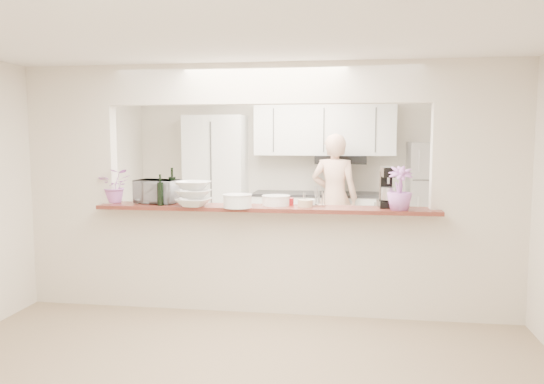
% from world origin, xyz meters
% --- Properties ---
extents(floor, '(6.00, 6.00, 0.00)m').
position_xyz_m(floor, '(0.00, 0.00, 0.00)').
color(floor, '#9C826A').
rests_on(floor, ground).
extents(tile_overlay, '(5.00, 2.90, 0.01)m').
position_xyz_m(tile_overlay, '(0.00, 1.55, 0.01)').
color(tile_overlay, silver).
rests_on(tile_overlay, floor).
extents(partition, '(5.00, 0.15, 2.50)m').
position_xyz_m(partition, '(0.00, 0.00, 1.48)').
color(partition, beige).
rests_on(partition, floor).
extents(bar_counter, '(3.40, 0.38, 1.09)m').
position_xyz_m(bar_counter, '(0.00, -0.00, 0.58)').
color(bar_counter, beige).
rests_on(bar_counter, floor).
extents(kitchen_cabinets, '(3.15, 0.62, 2.25)m').
position_xyz_m(kitchen_cabinets, '(-0.19, 2.72, 0.97)').
color(kitchen_cabinets, silver).
rests_on(kitchen_cabinets, floor).
extents(refrigerator, '(0.75, 0.70, 1.70)m').
position_xyz_m(refrigerator, '(2.05, 2.65, 0.85)').
color(refrigerator, '#ABABB0').
rests_on(refrigerator, floor).
extents(flower_left, '(0.39, 0.36, 0.36)m').
position_xyz_m(flower_left, '(-1.60, 0.01, 1.27)').
color(flower_left, '#D671C2').
rests_on(flower_left, bar_counter).
extents(wine_bottle_a, '(0.06, 0.06, 0.32)m').
position_xyz_m(wine_bottle_a, '(-1.05, -0.15, 1.21)').
color(wine_bottle_a, black).
rests_on(wine_bottle_a, bar_counter).
extents(wine_bottle_b, '(0.07, 0.07, 0.37)m').
position_xyz_m(wine_bottle_b, '(-1.00, 0.07, 1.23)').
color(wine_bottle_b, black).
rests_on(wine_bottle_b, bar_counter).
extents(toaster_oven, '(0.48, 0.36, 0.24)m').
position_xyz_m(toaster_oven, '(-1.15, 0.05, 1.21)').
color(toaster_oven, '#A6A7AB').
rests_on(toaster_oven, bar_counter).
extents(serving_bowls, '(0.38, 0.38, 0.25)m').
position_xyz_m(serving_bowls, '(-0.70, -0.17, 1.21)').
color(serving_bowls, silver).
rests_on(serving_bowls, bar_counter).
extents(plate_stack_a, '(0.29, 0.29, 0.13)m').
position_xyz_m(plate_stack_a, '(-0.25, -0.19, 1.16)').
color(plate_stack_a, white).
rests_on(plate_stack_a, bar_counter).
extents(plate_stack_b, '(0.29, 0.29, 0.10)m').
position_xyz_m(plate_stack_b, '(0.10, 0.03, 1.14)').
color(plate_stack_b, white).
rests_on(plate_stack_b, bar_counter).
extents(red_bowl, '(0.15, 0.15, 0.07)m').
position_xyz_m(red_bowl, '(0.20, 0.08, 1.12)').
color(red_bowl, maroon).
rests_on(red_bowl, bar_counter).
extents(tan_bowl, '(0.15, 0.15, 0.07)m').
position_xyz_m(tan_bowl, '(0.40, -0.03, 1.12)').
color(tan_bowl, '#C5B18B').
rests_on(tan_bowl, bar_counter).
extents(utensil_caddy, '(0.24, 0.17, 0.20)m').
position_xyz_m(utensil_caddy, '(0.48, 0.05, 1.17)').
color(utensil_caddy, silver).
rests_on(utensil_caddy, bar_counter).
extents(stand_mixer, '(0.19, 0.28, 0.40)m').
position_xyz_m(stand_mixer, '(1.20, 0.06, 1.27)').
color(stand_mixer, black).
rests_on(stand_mixer, bar_counter).
extents(flower_right, '(0.25, 0.25, 0.41)m').
position_xyz_m(flower_right, '(1.30, -0.15, 1.30)').
color(flower_right, '#AD67BF').
rests_on(flower_right, bar_counter).
extents(person, '(0.73, 0.54, 1.82)m').
position_xyz_m(person, '(0.63, 2.30, 0.91)').
color(person, '#DAA88D').
rests_on(person, floor).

